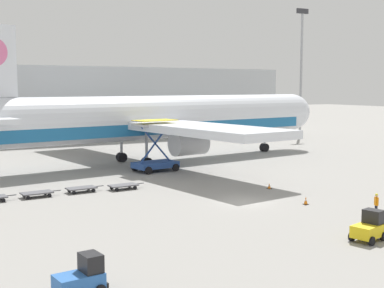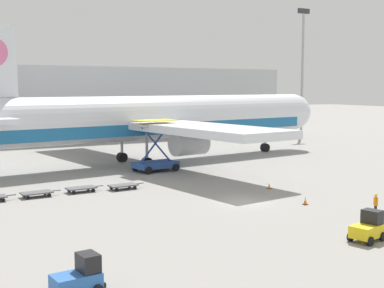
{
  "view_description": "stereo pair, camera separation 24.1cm",
  "coord_description": "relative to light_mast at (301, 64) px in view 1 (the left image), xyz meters",
  "views": [
    {
      "loc": [
        -26.79,
        -38.35,
        10.16
      ],
      "look_at": [
        1.37,
        11.96,
        4.0
      ],
      "focal_mm": 50.0,
      "sensor_mm": 36.0,
      "label": 1
    },
    {
      "loc": [
        -26.58,
        -38.47,
        10.16
      ],
      "look_at": [
        1.37,
        11.96,
        4.0
      ],
      "focal_mm": 50.0,
      "sensor_mm": 36.0,
      "label": 2
    }
  ],
  "objects": [
    {
      "name": "baggage_dolly_third",
      "position": [
        -59.01,
        -36.92,
        -14.59
      ],
      "size": [
        3.74,
        1.68,
        0.48
      ],
      "rotation": [
        0.0,
        0.0,
        0.06
      ],
      "color": "#56565B",
      "rests_on": "ground_plane"
    },
    {
      "name": "baggage_tug_foreground",
      "position": [
        -47.35,
        -62.18,
        -14.1
      ],
      "size": [
        2.7,
        2.11,
        2.0
      ],
      "rotation": [
        0.0,
        0.0,
        0.24
      ],
      "color": "yellow",
      "rests_on": "ground_plane"
    },
    {
      "name": "traffic_cone_near",
      "position": [
        -43.68,
        -51.73,
        -14.64
      ],
      "size": [
        0.4,
        0.4,
        0.7
      ],
      "color": "black",
      "rests_on": "ground_plane"
    },
    {
      "name": "airplane_main",
      "position": [
        -43.99,
        -21.85,
        -9.14
      ],
      "size": [
        57.9,
        48.64,
        17.0
      ],
      "rotation": [
        0.0,
        0.0,
        0.14
      ],
      "color": "silver",
      "rests_on": "ground_plane"
    },
    {
      "name": "traffic_cone_far",
      "position": [
        -42.03,
        -44.4,
        -14.71
      ],
      "size": [
        0.4,
        0.4,
        0.56
      ],
      "color": "black",
      "rests_on": "ground_plane"
    },
    {
      "name": "baggage_dolly_second",
      "position": [
        -63.34,
        -37.18,
        -14.59
      ],
      "size": [
        3.74,
        1.68,
        0.48
      ],
      "rotation": [
        0.0,
        0.0,
        0.06
      ],
      "color": "#56565B",
      "rests_on": "ground_plane"
    },
    {
      "name": "light_mast",
      "position": [
        0.0,
        0.0,
        0.0
      ],
      "size": [
        2.8,
        0.5,
        26.2
      ],
      "color": "#9EA0A5",
      "rests_on": "ground_plane"
    },
    {
      "name": "baggage_dolly_trail",
      "position": [
        -54.92,
        -37.56,
        -14.59
      ],
      "size": [
        3.74,
        1.68,
        0.48
      ],
      "rotation": [
        0.0,
        0.0,
        0.06
      ],
      "color": "#56565B",
      "rests_on": "ground_plane"
    },
    {
      "name": "ground_plane",
      "position": [
        -47.78,
        -48.31,
        -14.98
      ],
      "size": [
        400.0,
        400.0,
        0.0
      ],
      "primitive_type": "plane",
      "color": "gray"
    },
    {
      "name": "baggage_tug_mid",
      "position": [
        -66.92,
        -61.97,
        -14.1
      ],
      "size": [
        2.59,
        1.86,
        2.0
      ],
      "rotation": [
        0.0,
        0.0,
        0.11
      ],
      "color": "#2D66B7",
      "rests_on": "ground_plane"
    },
    {
      "name": "ground_crew_far",
      "position": [
        -41.7,
        -57.7,
        -13.89
      ],
      "size": [
        0.35,
        0.52,
        1.83
      ],
      "rotation": [
        0.0,
        0.0,
        4.27
      ],
      "color": "black",
      "rests_on": "ground_plane"
    },
    {
      "name": "scissor_lift_loader",
      "position": [
        -47.15,
        -28.54,
        -12.66
      ],
      "size": [
        5.56,
        3.98,
        6.23
      ],
      "rotation": [
        0.0,
        0.0,
        0.14
      ],
      "color": "#284C99",
      "rests_on": "ground_plane"
    },
    {
      "name": "terminal_building",
      "position": [
        -44.31,
        18.26,
        -7.99
      ],
      "size": [
        90.0,
        18.2,
        14.0
      ],
      "color": "#B2B7BC",
      "rests_on": "ground_plane"
    }
  ]
}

